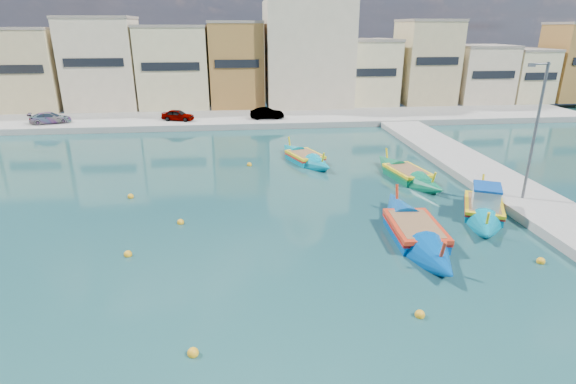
# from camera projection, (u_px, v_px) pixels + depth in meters

# --- Properties ---
(ground) EXTENTS (160.00, 160.00, 0.00)m
(ground) POSITION_uv_depth(u_px,v_px,m) (207.00, 278.00, 18.45)
(ground) COLOR #112F34
(ground) RESTS_ON ground
(north_quay) EXTENTS (80.00, 8.00, 0.60)m
(north_quay) POSITION_uv_depth(u_px,v_px,m) (225.00, 120.00, 48.18)
(north_quay) COLOR gray
(north_quay) RESTS_ON ground
(north_townhouses) EXTENTS (83.20, 7.87, 10.19)m
(north_townhouses) POSITION_uv_depth(u_px,v_px,m) (280.00, 68.00, 54.10)
(north_townhouses) COLOR beige
(north_townhouses) RESTS_ON ground
(church_block) EXTENTS (10.00, 10.00, 19.10)m
(church_block) POSITION_uv_depth(u_px,v_px,m) (307.00, 38.00, 53.85)
(church_block) COLOR beige
(church_block) RESTS_ON ground
(quay_street_lamp) EXTENTS (1.18, 0.16, 8.00)m
(quay_street_lamp) POSITION_uv_depth(u_px,v_px,m) (534.00, 132.00, 24.32)
(quay_street_lamp) COLOR #595B60
(quay_street_lamp) RESTS_ON ground
(parked_cars) EXTENTS (25.47, 2.45, 1.15)m
(parked_cars) POSITION_uv_depth(u_px,v_px,m) (156.00, 116.00, 45.77)
(parked_cars) COLOR #4C1919
(parked_cars) RESTS_ON north_quay
(luzzu_turquoise_cabin) EXTENTS (5.50, 8.52, 2.76)m
(luzzu_turquoise_cabin) POSITION_uv_depth(u_px,v_px,m) (483.00, 208.00, 24.59)
(luzzu_turquoise_cabin) COLOR #007B9A
(luzzu_turquoise_cabin) RESTS_ON ground
(luzzu_cyan_mid) EXTENTS (3.43, 8.46, 2.44)m
(luzzu_cyan_mid) POSITION_uv_depth(u_px,v_px,m) (407.00, 175.00, 30.35)
(luzzu_cyan_mid) COLOR #0A7048
(luzzu_cyan_mid) RESTS_ON ground
(luzzu_green) EXTENTS (4.36, 7.66, 2.35)m
(luzzu_green) POSITION_uv_depth(u_px,v_px,m) (305.00, 158.00, 34.20)
(luzzu_green) COLOR #0088A3
(luzzu_green) RESTS_ON ground
(luzzu_blue_south) EXTENTS (2.75, 9.65, 2.75)m
(luzzu_blue_south) POSITION_uv_depth(u_px,v_px,m) (415.00, 232.00, 21.83)
(luzzu_blue_south) COLOR #00489E
(luzzu_blue_south) RESTS_ON ground
(mooring_buoys) EXTENTS (19.92, 20.65, 0.36)m
(mooring_buoys) POSITION_uv_depth(u_px,v_px,m) (252.00, 236.00, 21.94)
(mooring_buoys) COLOR #F6A819
(mooring_buoys) RESTS_ON ground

